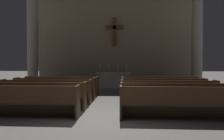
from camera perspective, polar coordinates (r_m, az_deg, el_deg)
name	(u,v)px	position (r m, az deg, el deg)	size (l,w,h in m)	color
ground_plane	(99,118)	(6.25, -3.48, -12.87)	(80.00, 80.00, 0.00)	#66635E
pew_left_row_1	(17,101)	(6.84, -24.31, -7.67)	(3.65, 0.50, 0.95)	#422B19
pew_left_row_2	(33,95)	(7.83, -20.47, -6.46)	(3.65, 0.50, 0.95)	#422B19
pew_left_row_3	(45,91)	(8.86, -17.52, -5.50)	(3.65, 0.50, 0.95)	#422B19
pew_left_row_4	(55,88)	(9.91, -15.20, -4.74)	(3.65, 0.50, 0.95)	#422B19
pew_left_row_5	(62,86)	(10.97, -13.33, -4.11)	(3.65, 0.50, 0.95)	#422B19
pew_right_row_1	(185,103)	(6.30, 19.15, -8.40)	(3.65, 0.50, 0.95)	#422B19
pew_right_row_2	(176,97)	(7.37, 16.77, -6.93)	(3.65, 0.50, 0.95)	#422B19
pew_right_row_3	(169,92)	(8.45, 15.01, -5.82)	(3.65, 0.50, 0.95)	#422B19
pew_right_row_4	(163,89)	(9.55, 13.65, -4.97)	(3.65, 0.50, 0.95)	#422B19
pew_right_row_5	(159,86)	(10.64, 12.58, -4.28)	(3.65, 0.50, 0.95)	#422B19
column_left_second	(32,39)	(14.35, -20.68, 7.78)	(0.96, 0.96, 6.43)	#ADA89E
column_right_second	(197,38)	(13.82, 21.95, 8.01)	(0.96, 0.96, 6.43)	#ADA89E
altar	(113,80)	(13.71, 0.35, -2.70)	(2.20, 0.90, 1.01)	#BCB7AD
candlestick_outer_left	(100,70)	(13.75, -3.19, 0.02)	(0.16, 0.16, 0.56)	#B79338
candlestick_inner_left	(109,70)	(13.69, -0.90, 0.02)	(0.16, 0.16, 0.56)	#B79338
candlestick_inner_right	(118,70)	(13.66, 1.61, 0.02)	(0.16, 0.16, 0.56)	#B79338
candlestick_outer_right	(126,70)	(13.66, 3.92, 0.01)	(0.16, 0.16, 0.56)	#B79338
apse_with_cross	(115,37)	(15.50, 0.70, 8.87)	(11.18, 0.49, 7.03)	gray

